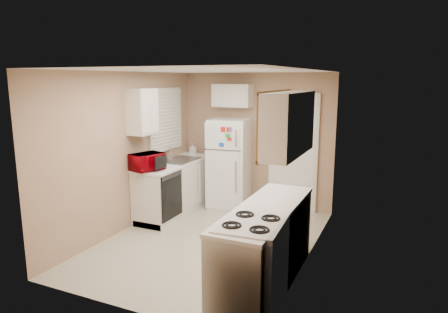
% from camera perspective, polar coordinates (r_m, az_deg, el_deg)
% --- Properties ---
extents(floor, '(3.80, 3.80, 0.00)m').
position_cam_1_polar(floor, '(5.87, -2.06, -11.96)').
color(floor, beige).
rests_on(floor, ground).
extents(ceiling, '(3.80, 3.80, 0.00)m').
position_cam_1_polar(ceiling, '(5.40, -2.24, 12.17)').
color(ceiling, white).
rests_on(ceiling, floor).
extents(wall_left, '(3.80, 3.80, 0.00)m').
position_cam_1_polar(wall_left, '(6.26, -13.70, 0.67)').
color(wall_left, tan).
rests_on(wall_left, floor).
extents(wall_right, '(3.80, 3.80, 0.00)m').
position_cam_1_polar(wall_right, '(5.06, 12.20, -1.69)').
color(wall_right, tan).
rests_on(wall_right, floor).
extents(wall_back, '(2.80, 2.80, 0.00)m').
position_cam_1_polar(wall_back, '(7.24, 4.60, 2.32)').
color(wall_back, tan).
rests_on(wall_back, floor).
extents(wall_front, '(2.80, 2.80, 0.00)m').
position_cam_1_polar(wall_front, '(3.96, -14.61, -5.36)').
color(wall_front, tan).
rests_on(wall_front, floor).
extents(left_counter, '(0.60, 1.80, 0.90)m').
position_cam_1_polar(left_counter, '(6.97, -6.90, -4.36)').
color(left_counter, silver).
rests_on(left_counter, floor).
extents(dishwasher, '(0.03, 0.58, 0.72)m').
position_cam_1_polar(dishwasher, '(6.33, -7.49, -5.61)').
color(dishwasher, black).
rests_on(dishwasher, floor).
extents(sink, '(0.54, 0.74, 0.16)m').
position_cam_1_polar(sink, '(7.00, -6.35, -0.83)').
color(sink, gray).
rests_on(sink, left_counter).
extents(microwave, '(0.54, 0.40, 0.32)m').
position_cam_1_polar(microwave, '(6.26, -10.93, -0.61)').
color(microwave, '#8B0009').
rests_on(microwave, left_counter).
extents(soap_bottle, '(0.12, 0.13, 0.21)m').
position_cam_1_polar(soap_bottle, '(7.48, -4.50, 1.06)').
color(soap_bottle, white).
rests_on(soap_bottle, left_counter).
extents(window_blinds, '(0.10, 0.98, 1.08)m').
position_cam_1_polar(window_blinds, '(7.03, -8.31, 5.27)').
color(window_blinds, silver).
rests_on(window_blinds, wall_left).
extents(upper_cabinet_left, '(0.30, 0.45, 0.70)m').
position_cam_1_polar(upper_cabinet_left, '(6.26, -11.62, 6.31)').
color(upper_cabinet_left, silver).
rests_on(upper_cabinet_left, wall_left).
extents(refrigerator, '(0.73, 0.71, 1.60)m').
position_cam_1_polar(refrigerator, '(7.13, 0.82, -1.03)').
color(refrigerator, white).
rests_on(refrigerator, floor).
extents(cabinet_over_fridge, '(0.70, 0.30, 0.40)m').
position_cam_1_polar(cabinet_over_fridge, '(7.17, 1.24, 8.70)').
color(cabinet_over_fridge, silver).
rests_on(cabinet_over_fridge, wall_back).
extents(interior_door, '(0.86, 0.06, 2.08)m').
position_cam_1_polar(interior_door, '(7.02, 9.84, 0.44)').
color(interior_door, white).
rests_on(interior_door, floor).
extents(right_counter, '(0.60, 2.00, 0.90)m').
position_cam_1_polar(right_counter, '(4.62, 5.89, -12.50)').
color(right_counter, silver).
rests_on(right_counter, floor).
extents(stove, '(0.65, 0.79, 0.91)m').
position_cam_1_polar(stove, '(4.14, 3.89, -15.32)').
color(stove, white).
rests_on(stove, floor).
extents(upper_cabinet_right, '(0.30, 1.20, 0.70)m').
position_cam_1_polar(upper_cabinet_right, '(4.51, 9.27, 4.63)').
color(upper_cabinet_right, silver).
rests_on(upper_cabinet_right, wall_right).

